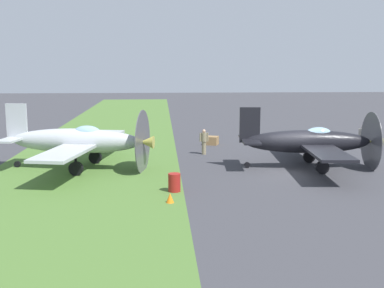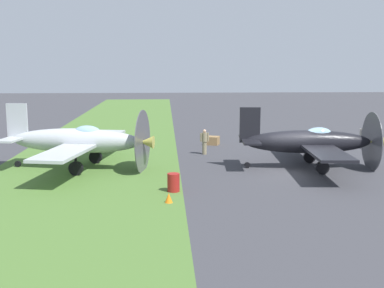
# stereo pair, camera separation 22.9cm
# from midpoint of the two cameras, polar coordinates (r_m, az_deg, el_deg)

# --- Properties ---
(ground_plane) EXTENTS (160.00, 160.00, 0.00)m
(ground_plane) POSITION_cam_midpoint_polar(r_m,az_deg,el_deg) (28.56, 11.57, -3.38)
(ground_plane) COLOR #38383D
(grass_verge) EXTENTS (120.00, 11.00, 0.01)m
(grass_verge) POSITION_cam_midpoint_polar(r_m,az_deg,el_deg) (27.95, -12.92, -3.70)
(grass_verge) COLOR #476B2D
(grass_verge) RESTS_ON ground
(airplane_lead) EXTENTS (10.69, 8.45, 3.81)m
(airplane_lead) POSITION_cam_midpoint_polar(r_m,az_deg,el_deg) (30.02, 13.29, 0.27)
(airplane_lead) COLOR black
(airplane_lead) RESTS_ON ground
(airplane_wingman) EXTENTS (11.37, 9.07, 4.02)m
(airplane_wingman) POSITION_cam_midpoint_polar(r_m,az_deg,el_deg) (29.69, -13.19, 0.35)
(airplane_wingman) COLOR #B2B7BC
(airplane_wingman) RESTS_ON ground
(ground_crew_chief) EXTENTS (0.38, 0.59, 1.73)m
(ground_crew_chief) POSITION_cam_midpoint_polar(r_m,az_deg,el_deg) (38.18, 19.00, 0.86)
(ground_crew_chief) COLOR #9E998E
(ground_crew_chief) RESTS_ON ground
(ground_crew_mechanic) EXTENTS (0.38, 0.62, 1.73)m
(ground_crew_mechanic) POSITION_cam_midpoint_polar(r_m,az_deg,el_deg) (33.78, 1.20, 0.33)
(ground_crew_mechanic) COLOR #847A5B
(ground_crew_mechanic) RESTS_ON ground
(fuel_drum) EXTENTS (0.60, 0.60, 0.90)m
(fuel_drum) POSITION_cam_midpoint_polar(r_m,az_deg,el_deg) (24.03, -2.33, -4.48)
(fuel_drum) COLOR maroon
(fuel_drum) RESTS_ON ground
(supply_crate) EXTENTS (1.15, 1.15, 0.64)m
(supply_crate) POSITION_cam_midpoint_polar(r_m,az_deg,el_deg) (37.95, 2.15, 0.41)
(supply_crate) COLOR olive
(supply_crate) RESTS_ON ground
(runway_marker_cone) EXTENTS (0.36, 0.36, 0.44)m
(runway_marker_cone) POSITION_cam_midpoint_polar(r_m,az_deg,el_deg) (22.20, -2.86, -6.26)
(runway_marker_cone) COLOR orange
(runway_marker_cone) RESTS_ON ground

